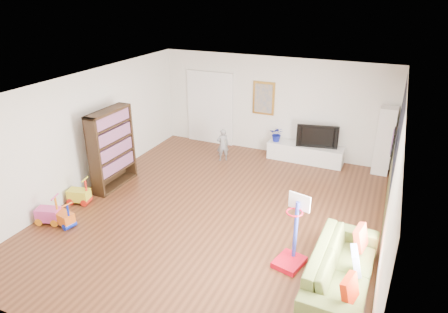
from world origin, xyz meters
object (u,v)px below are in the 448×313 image
at_px(sofa, 342,268).
at_px(basketball_hoop, 292,233).
at_px(bookshelf, 112,149).
at_px(media_console, 305,153).

xyz_separation_m(sofa, basketball_hoop, (-0.87, 0.18, 0.32)).
bearing_deg(bookshelf, basketball_hoop, -15.17).
bearing_deg(media_console, basketball_hoop, -79.45).
xyz_separation_m(media_console, sofa, (1.64, -4.62, 0.10)).
bearing_deg(media_console, sofa, -69.69).
bearing_deg(basketball_hoop, sofa, 2.42).
distance_m(media_console, basketball_hoop, 4.53).
bearing_deg(sofa, media_console, 21.63).
bearing_deg(bookshelf, sofa, -14.59).
distance_m(media_console, bookshelf, 5.05).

